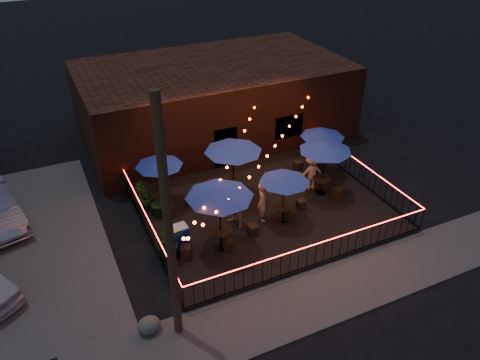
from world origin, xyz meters
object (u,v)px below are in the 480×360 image
object	(u,v)px
cafe_table_5	(323,134)
utility_pole	(169,230)
cooler	(179,236)
boulder	(149,325)
cafe_table_4	(326,148)
cafe_table_2	(284,179)
cafe_table_1	(159,163)
cafe_table_3	(233,148)
cafe_table_0	(219,193)

from	to	relation	value
cafe_table_5	utility_pole	bearing A→B (deg)	-146.41
cooler	boulder	world-z (taller)	cooler
cafe_table_4	cafe_table_5	size ratio (longest dim) A/B	0.99
boulder	cafe_table_2	bearing A→B (deg)	25.90
cafe_table_1	cafe_table_2	xyz separation A→B (m)	(4.10, -3.31, 0.01)
cafe_table_1	boulder	distance (m)	7.17
cafe_table_1	cafe_table_3	size ratio (longest dim) A/B	0.78
cafe_table_2	cafe_table_5	xyz separation A→B (m)	(3.50, 2.59, 0.05)
cafe_table_1	cafe_table_4	size ratio (longest dim) A/B	0.93
cooler	boulder	xyz separation A→B (m)	(-2.16, -3.43, -0.30)
utility_pole	cooler	xyz separation A→B (m)	(1.32, 3.77, -3.39)
boulder	cafe_table_4	bearing A→B (deg)	24.84
utility_pole	cafe_table_1	bearing A→B (deg)	76.80
cafe_table_3	cafe_table_4	bearing A→B (deg)	-20.16
cafe_table_3	utility_pole	bearing A→B (deg)	-127.69
cafe_table_2	cooler	size ratio (longest dim) A/B	2.92
cafe_table_2	cafe_table_5	distance (m)	4.36
cafe_table_0	cafe_table_1	size ratio (longest dim) A/B	1.33
cafe_table_0	cooler	size ratio (longest dim) A/B	3.46
cafe_table_5	boulder	size ratio (longest dim) A/B	3.17
utility_pole	cafe_table_5	size ratio (longest dim) A/B	3.13
cafe_table_4	cooler	world-z (taller)	cafe_table_4
cafe_table_3	cafe_table_5	distance (m)	4.64
cooler	boulder	distance (m)	4.06
cafe_table_3	boulder	distance (m)	8.13
cafe_table_4	cafe_table_5	world-z (taller)	cafe_table_4
cafe_table_2	boulder	bearing A→B (deg)	-154.10
cafe_table_0	cafe_table_3	world-z (taller)	cafe_table_0
utility_pole	cafe_table_2	bearing A→B (deg)	31.69
cafe_table_0	cafe_table_4	size ratio (longest dim) A/B	1.24
cafe_table_1	cafe_table_3	bearing A→B (deg)	-16.60
utility_pole	cafe_table_1	size ratio (longest dim) A/B	3.40
cafe_table_5	boulder	xyz separation A→B (m)	(-10.04, -5.77, -1.91)
cafe_table_2	cafe_table_4	size ratio (longest dim) A/B	1.05
cafe_table_4	cafe_table_3	bearing A→B (deg)	159.84
cafe_table_2	cooler	distance (m)	4.65
cooler	cafe_table_2	bearing A→B (deg)	-6.96
cafe_table_2	cafe_table_5	world-z (taller)	cafe_table_5
utility_pole	cafe_table_5	xyz separation A→B (m)	(9.20, 6.11, -1.78)
cafe_table_3	cafe_table_4	xyz separation A→B (m)	(3.71, -1.36, -0.17)
cafe_table_0	cafe_table_4	xyz separation A→B (m)	(5.58, 1.57, -0.20)
cafe_table_0	boulder	bearing A→B (deg)	-143.26
utility_pole	cafe_table_4	world-z (taller)	utility_pole
cafe_table_1	cafe_table_5	xyz separation A→B (m)	(7.60, -0.71, 0.05)
cafe_table_0	cafe_table_5	bearing A→B (deg)	25.65
utility_pole	cafe_table_2	xyz separation A→B (m)	(5.70, 3.52, -1.82)
utility_pole	cafe_table_3	distance (m)	7.62
cafe_table_3	cooler	bearing A→B (deg)	-146.49
cafe_table_4	cafe_table_5	bearing A→B (deg)	59.59
cooler	utility_pole	bearing A→B (deg)	-112.90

